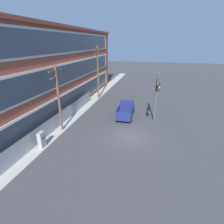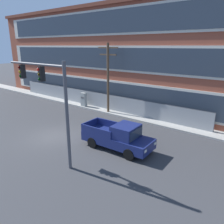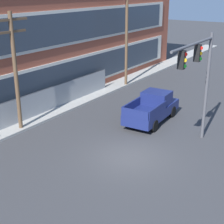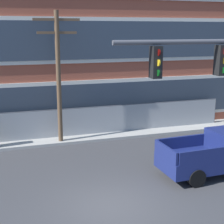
% 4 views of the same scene
% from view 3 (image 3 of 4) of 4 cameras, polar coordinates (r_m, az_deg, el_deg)
% --- Properties ---
extents(ground_plane, '(160.00, 160.00, 0.00)m').
position_cam_3_polar(ground_plane, '(19.22, 2.76, -7.54)').
color(ground_plane, '#38383A').
extents(sidewalk_building_side, '(80.00, 1.91, 0.16)m').
position_cam_3_polar(sidewalk_building_side, '(24.22, -14.78, -1.97)').
color(sidewalk_building_side, '#9E9B93').
rests_on(sidewalk_building_side, ground).
extents(traffic_signal_mast, '(5.60, 0.43, 6.49)m').
position_cam_3_polar(traffic_signal_mast, '(19.50, 14.34, 6.68)').
color(traffic_signal_mast, '#4C4C51').
rests_on(traffic_signal_mast, ground).
extents(pickup_truck_navy, '(5.40, 2.26, 1.99)m').
position_cam_3_polar(pickup_truck_navy, '(24.07, 6.76, 0.64)').
color(pickup_truck_navy, navy).
rests_on(pickup_truck_navy, ground).
extents(utility_pole_near_corner, '(2.56, 0.26, 7.57)m').
position_cam_3_polar(utility_pole_near_corner, '(22.26, -15.82, 7.24)').
color(utility_pole_near_corner, brown).
rests_on(utility_pole_near_corner, ground).
extents(utility_pole_midblock, '(2.58, 0.26, 9.29)m').
position_cam_3_polar(utility_pole_midblock, '(31.93, 2.44, 13.31)').
color(utility_pole_midblock, brown).
rests_on(utility_pole_midblock, ground).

